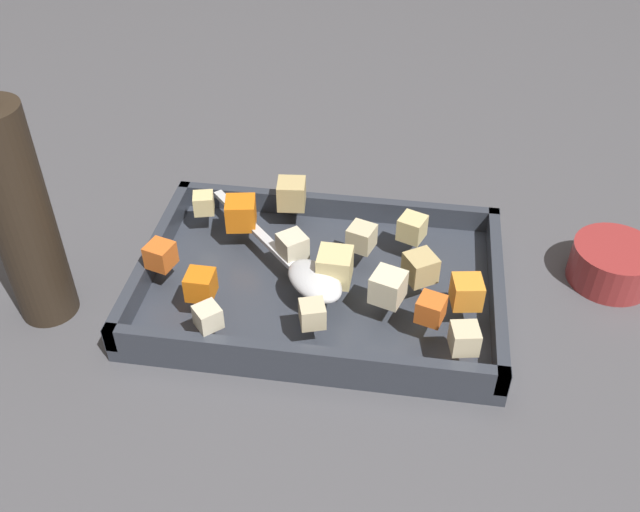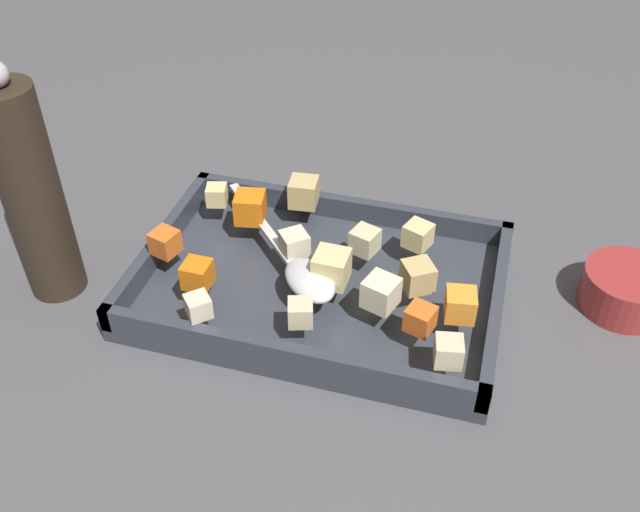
{
  "view_description": "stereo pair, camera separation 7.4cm",
  "coord_description": "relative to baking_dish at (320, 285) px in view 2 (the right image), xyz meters",
  "views": [
    {
      "loc": [
        -0.08,
        0.55,
        0.52
      ],
      "look_at": [
        0.0,
        -0.01,
        0.05
      ],
      "focal_mm": 40.26,
      "sensor_mm": 36.0,
      "label": 1
    },
    {
      "loc": [
        -0.16,
        0.53,
        0.52
      ],
      "look_at": [
        0.0,
        -0.01,
        0.05
      ],
      "focal_mm": 40.26,
      "sensor_mm": 36.0,
      "label": 2
    }
  ],
  "objects": [
    {
      "name": "potato_chunk_near_left",
      "position": [
        -0.1,
        0.01,
        0.04
      ],
      "size": [
        0.04,
        0.04,
        0.03
      ],
      "primitive_type": "cube",
      "rotation": [
        0.0,
        0.0,
        2.14
      ],
      "color": "tan",
      "rests_on": "baking_dish"
    },
    {
      "name": "serving_spoon",
      "position": [
        0.01,
        0.03,
        0.04
      ],
      "size": [
        0.18,
        0.19,
        0.02
      ],
      "rotation": [
        0.0,
        0.0,
        5.47
      ],
      "color": "silver",
      "rests_on": "baking_dish"
    },
    {
      "name": "carrot_chunk_corner_se",
      "position": [
        0.16,
        0.03,
        0.04
      ],
      "size": [
        0.03,
        0.03,
        0.03
      ],
      "primitive_type": "cube",
      "rotation": [
        0.0,
        0.0,
        6.0
      ],
      "color": "orange",
      "rests_on": "baking_dish"
    },
    {
      "name": "potato_chunk_far_left",
      "position": [
        -0.01,
        0.09,
        0.04
      ],
      "size": [
        0.03,
        0.03,
        0.02
      ],
      "primitive_type": "cube",
      "rotation": [
        0.0,
        0.0,
        1.88
      ],
      "color": "beige",
      "rests_on": "baking_dish"
    },
    {
      "name": "carrot_chunk_far_right",
      "position": [
        -0.15,
        0.04,
        0.04
      ],
      "size": [
        0.03,
        0.03,
        0.03
      ],
      "primitive_type": "cube",
      "rotation": [
        0.0,
        0.0,
        3.31
      ],
      "color": "orange",
      "rests_on": "baking_dish"
    },
    {
      "name": "parsnip_chunk_near_right",
      "position": [
        0.09,
        0.1,
        0.04
      ],
      "size": [
        0.03,
        0.03,
        0.02
      ],
      "primitive_type": "cube",
      "rotation": [
        0.0,
        0.0,
        3.88
      ],
      "color": "beige",
      "rests_on": "baking_dish"
    },
    {
      "name": "baking_dish",
      "position": [
        0.0,
        0.0,
        0.0
      ],
      "size": [
        0.38,
        0.25,
        0.04
      ],
      "color": "#333842",
      "rests_on": "ground_plane"
    },
    {
      "name": "potato_chunk_heap_side",
      "position": [
        -0.07,
        0.04,
        0.04
      ],
      "size": [
        0.04,
        0.04,
        0.03
      ],
      "primitive_type": "cube",
      "rotation": [
        0.0,
        0.0,
        2.82
      ],
      "color": "beige",
      "rests_on": "baking_dish"
    },
    {
      "name": "ground_plane",
      "position": [
        -0.0,
        0.01,
        -0.01
      ],
      "size": [
        4.0,
        4.0,
        0.0
      ],
      "primitive_type": "plane",
      "color": "#4C4C51"
    },
    {
      "name": "carrot_chunk_mid_right",
      "position": [
        0.11,
        0.06,
        0.04
      ],
      "size": [
        0.03,
        0.03,
        0.03
      ],
      "primitive_type": "cube",
      "rotation": [
        0.0,
        0.0,
        3.13
      ],
      "color": "orange",
      "rests_on": "baking_dish"
    },
    {
      "name": "potato_chunk_near_spoon",
      "position": [
        -0.02,
        0.02,
        0.05
      ],
      "size": [
        0.03,
        0.03,
        0.03
      ],
      "primitive_type": "cube",
      "rotation": [
        0.0,
        0.0,
        4.69
      ],
      "color": "#E0CC89",
      "rests_on": "baking_dish"
    },
    {
      "name": "potato_chunk_back_center",
      "position": [
        0.05,
        -0.1,
        0.05
      ],
      "size": [
        0.03,
        0.03,
        0.03
      ],
      "primitive_type": "cube",
      "rotation": [
        0.0,
        0.0,
        1.67
      ],
      "color": "tan",
      "rests_on": "baking_dish"
    },
    {
      "name": "potato_chunk_under_handle",
      "position": [
        -0.15,
        0.1,
        0.04
      ],
      "size": [
        0.03,
        0.03,
        0.02
      ],
      "primitive_type": "cube",
      "rotation": [
        0.0,
        0.0,
        3.33
      ],
      "color": "beige",
      "rests_on": "baking_dish"
    },
    {
      "name": "pepper_mill",
      "position": [
        0.28,
        0.07,
        0.11
      ],
      "size": [
        0.06,
        0.06,
        0.26
      ],
      "color": "#2D2319",
      "rests_on": "ground_plane"
    },
    {
      "name": "carrot_chunk_mid_left",
      "position": [
        0.1,
        -0.05,
        0.05
      ],
      "size": [
        0.04,
        0.04,
        0.03
      ],
      "primitive_type": "cube",
      "rotation": [
        0.0,
        0.0,
        3.32
      ],
      "color": "orange",
      "rests_on": "baking_dish"
    },
    {
      "name": "parsnip_chunk_center",
      "position": [
        0.03,
        -0.01,
        0.04
      ],
      "size": [
        0.04,
        0.04,
        0.03
      ],
      "primitive_type": "cube",
      "rotation": [
        0.0,
        0.0,
        3.84
      ],
      "color": "beige",
      "rests_on": "baking_dish"
    },
    {
      "name": "potato_chunk_front_center",
      "position": [
        0.14,
        -0.07,
        0.04
      ],
      "size": [
        0.03,
        0.03,
        0.02
      ],
      "primitive_type": "cube",
      "rotation": [
        0.0,
        0.0,
        0.25
      ],
      "color": "#E0CC89",
      "rests_on": "baking_dish"
    },
    {
      "name": "carrot_chunk_corner_sw",
      "position": [
        -0.12,
        0.06,
        0.04
      ],
      "size": [
        0.03,
        0.03,
        0.02
      ],
      "primitive_type": "cube",
      "rotation": [
        0.0,
        0.0,
        4.41
      ],
      "color": "orange",
      "rests_on": "baking_dish"
    },
    {
      "name": "small_prep_bowl",
      "position": [
        -0.31,
        -0.07,
        0.01
      ],
      "size": [
        0.09,
        0.09,
        0.04
      ],
      "primitive_type": "cylinder",
      "color": "maroon",
      "rests_on": "ground_plane"
    },
    {
      "name": "potato_chunk_rim_edge",
      "position": [
        -0.09,
        -0.06,
        0.04
      ],
      "size": [
        0.03,
        0.03,
        0.03
      ],
      "primitive_type": "cube",
      "rotation": [
        0.0,
        0.0,
        2.77
      ],
      "color": "#E0CC89",
      "rests_on": "baking_dish"
    },
    {
      "name": "potato_chunk_corner_nw",
      "position": [
        -0.04,
        -0.03,
        0.04
      ],
      "size": [
        0.03,
        0.03,
        0.03
      ],
      "primitive_type": "cube",
      "rotation": [
        0.0,
        0.0,
        2.82
      ],
      "color": "beige",
      "rests_on": "baking_dish"
    }
  ]
}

